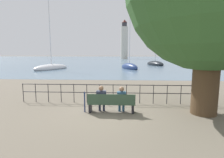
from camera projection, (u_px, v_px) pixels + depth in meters
ground_plane at (111, 112)px, 8.14m from camera, size 1000.00×1000.00×0.00m
harbor_water at (122, 58)px, 166.77m from camera, size 600.00×300.00×0.01m
park_bench at (111, 103)px, 8.01m from camera, size 2.18×0.45×0.90m
seated_person_left at (101, 98)px, 8.09m from camera, size 0.44×0.35×1.25m
seated_person_right at (122, 98)px, 8.04m from camera, size 0.41×0.35×1.22m
promenade_railing at (113, 91)px, 9.61m from camera, size 10.30×0.04×1.05m
closed_umbrella at (85, 100)px, 8.10m from camera, size 0.09×0.09×1.00m
sailboat_0 at (155, 64)px, 44.30m from camera, size 4.52×7.71×8.52m
sailboat_1 at (129, 67)px, 33.00m from camera, size 3.93×6.01×9.99m
sailboat_2 at (52, 68)px, 31.93m from camera, size 5.19×8.48×12.54m
harbor_lighthouse at (124, 41)px, 109.64m from camera, size 4.44×4.44×24.35m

